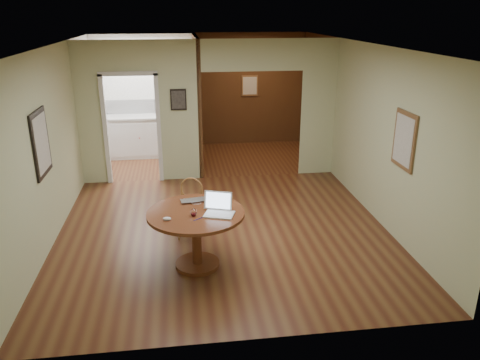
{
  "coord_description": "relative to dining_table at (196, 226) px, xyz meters",
  "views": [
    {
      "loc": [
        -0.61,
        -6.42,
        3.21
      ],
      "look_at": [
        0.22,
        -0.2,
        0.91
      ],
      "focal_mm": 35.0,
      "sensor_mm": 36.0,
      "label": 1
    }
  ],
  "objects": [
    {
      "name": "kitchen_cabinet",
      "position": [
        -0.9,
        5.14,
        -0.11
      ],
      "size": [
        2.06,
        0.6,
        0.94
      ],
      "color": "silver",
      "rests_on": "ground"
    },
    {
      "name": "pen",
      "position": [
        0.02,
        -0.23,
        0.21
      ],
      "size": [
        0.12,
        0.09,
        0.01
      ],
      "primitive_type": "cylinder",
      "rotation": [
        0.0,
        1.57,
        0.63
      ],
      "color": "#0C0F5A",
      "rests_on": "dining_table"
    },
    {
      "name": "chair",
      "position": [
        -0.05,
        0.91,
        -0.08
      ],
      "size": [
        0.48,
        0.48,
        0.89
      ],
      "rotation": [
        0.0,
        0.0,
        -0.32
      ],
      "color": "olive",
      "rests_on": "ground"
    },
    {
      "name": "wine_glass",
      "position": [
        -0.03,
        -0.12,
        0.25
      ],
      "size": [
        0.08,
        0.08,
        0.09
      ],
      "primitive_type": null,
      "color": "white",
      "rests_on": "dining_table"
    },
    {
      "name": "room_shell",
      "position": [
        -0.02,
        4.04,
        0.71
      ],
      "size": [
        5.2,
        7.5,
        5.0
      ],
      "color": "silver",
      "rests_on": "ground"
    },
    {
      "name": "dining_table",
      "position": [
        0.0,
        0.0,
        0.0
      ],
      "size": [
        1.25,
        1.25,
        0.78
      ],
      "rotation": [
        0.0,
        0.0,
        -0.25
      ],
      "color": "#622B18",
      "rests_on": "ground"
    },
    {
      "name": "grocery_bag",
      "position": [
        -0.1,
        5.14,
        0.53
      ],
      "size": [
        0.34,
        0.29,
        0.34
      ],
      "primitive_type": "ellipsoid",
      "rotation": [
        0.0,
        0.0,
        -0.01
      ],
      "color": "beige",
      "rests_on": "kitchen_cabinet"
    },
    {
      "name": "floor",
      "position": [
        0.45,
        0.94,
        -0.58
      ],
      "size": [
        5.0,
        5.0,
        0.0
      ],
      "primitive_type": "plane",
      "color": "#482214",
      "rests_on": "ground"
    },
    {
      "name": "mouse",
      "position": [
        -0.36,
        -0.21,
        0.22
      ],
      "size": [
        0.11,
        0.07,
        0.04
      ],
      "primitive_type": "ellipsoid",
      "rotation": [
        0.0,
        0.0,
        -0.13
      ],
      "color": "silver",
      "rests_on": "dining_table"
    },
    {
      "name": "open_laptop",
      "position": [
        0.29,
        -0.07,
        0.27
      ],
      "size": [
        0.42,
        0.42,
        0.25
      ],
      "rotation": [
        0.0,
        0.0,
        -0.34
      ],
      "color": "silver",
      "rests_on": "dining_table"
    },
    {
      "name": "closed_laptop",
      "position": [
        0.01,
        0.29,
        0.22
      ],
      "size": [
        0.4,
        0.29,
        0.03
      ],
      "primitive_type": "imported",
      "rotation": [
        0.0,
        0.0,
        0.16
      ],
      "color": "#A8A7AC",
      "rests_on": "dining_table"
    }
  ]
}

